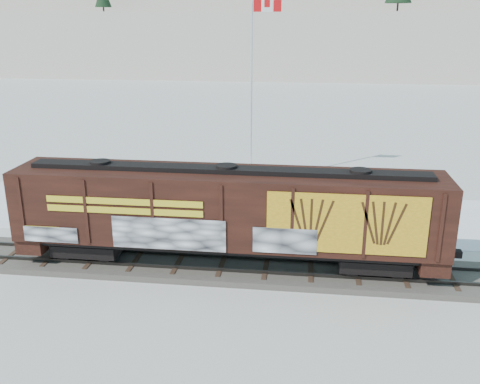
# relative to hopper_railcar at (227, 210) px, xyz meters

# --- Properties ---
(ground) EXTENTS (500.00, 500.00, 0.00)m
(ground) POSITION_rel_hopper_railcar_xyz_m (-2.25, 0.01, -2.89)
(ground) COLOR white
(ground) RESTS_ON ground
(rail_track) EXTENTS (50.00, 3.40, 0.43)m
(rail_track) POSITION_rel_hopper_railcar_xyz_m (-2.25, 0.01, -2.74)
(rail_track) COLOR #59544C
(rail_track) RESTS_ON ground
(parking_strip) EXTENTS (40.00, 8.00, 0.03)m
(parking_strip) POSITION_rel_hopper_railcar_xyz_m (-2.25, 7.51, -2.88)
(parking_strip) COLOR white
(parking_strip) RESTS_ON ground
(hillside) EXTENTS (360.00, 110.00, 93.00)m
(hillside) POSITION_rel_hopper_railcar_xyz_m (-2.30, 139.80, 11.48)
(hillside) COLOR white
(hillside) RESTS_ON ground
(hopper_railcar) EXTENTS (18.71, 3.06, 4.40)m
(hopper_railcar) POSITION_rel_hopper_railcar_xyz_m (0.00, 0.00, 0.00)
(hopper_railcar) COLOR black
(hopper_railcar) RESTS_ON rail_track
(flagpole) EXTENTS (2.30, 0.90, 12.46)m
(flagpole) POSITION_rel_hopper_railcar_xyz_m (-0.27, 13.49, 1.79)
(flagpole) COLOR silver
(flagpole) RESTS_ON ground
(car_silver) EXTENTS (4.78, 3.47, 1.51)m
(car_silver) POSITION_rel_hopper_railcar_xyz_m (-10.62, 6.34, -2.10)
(car_silver) COLOR silver
(car_silver) RESTS_ON parking_strip
(car_white) EXTENTS (4.61, 2.84, 1.43)m
(car_white) POSITION_rel_hopper_railcar_xyz_m (-4.97, 7.70, -2.14)
(car_white) COLOR silver
(car_white) RESTS_ON parking_strip
(car_dark) EXTENTS (5.49, 3.73, 1.48)m
(car_dark) POSITION_rel_hopper_railcar_xyz_m (2.12, 6.60, -2.12)
(car_dark) COLOR black
(car_dark) RESTS_ON parking_strip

